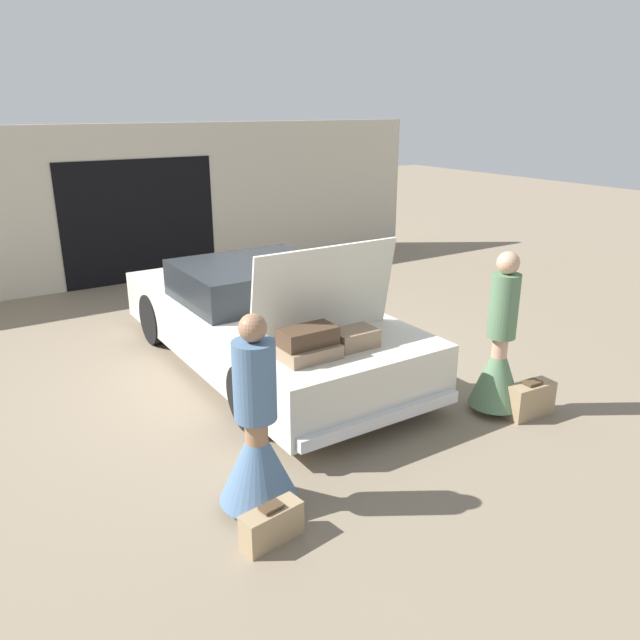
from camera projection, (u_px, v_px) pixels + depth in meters
The scene contains 7 objects.
ground_plane at pixel (265, 363), 7.90m from camera, with size 40.00×40.00×0.00m, color #7F705B.
garage_wall_back at pixel (138, 205), 11.23m from camera, with size 12.00×0.14×2.80m.
car at pixel (263, 320), 7.72m from camera, with size 2.02×4.79×1.78m.
person_left at pixel (257, 442), 4.90m from camera, with size 0.64×0.64×1.65m.
person_right at pixel (499, 356), 6.47m from camera, with size 0.56×0.56×1.74m.
suitcase_beside_left_person at pixel (272, 525), 4.64m from camera, with size 0.50×0.25×0.31m.
suitcase_beside_right_person at pixel (530, 399), 6.52m from camera, with size 0.54×0.25×0.39m.
Camera 1 is at (-3.37, -6.50, 3.10)m, focal length 35.00 mm.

